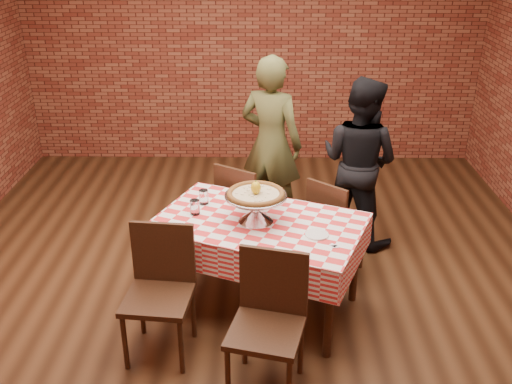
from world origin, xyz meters
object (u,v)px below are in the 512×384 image
chair_near_left (158,297)px  diner_olive (271,144)px  condiment_caddy (275,196)px  chair_far_left (247,208)px  water_glass_right (204,197)px  water_glass_left (195,207)px  pizza_stand (256,208)px  pizza (256,194)px  diner_black (359,162)px  chair_far_right (337,225)px  chair_near_right (266,330)px  table (259,265)px

chair_near_left → diner_olive: size_ratio=0.54×
condiment_caddy → chair_far_left: (-0.24, 0.54, -0.38)m
water_glass_right → water_glass_left: bearing=-105.4°
chair_near_left → condiment_caddy: bearing=52.5°
pizza_stand → condiment_caddy: (0.15, 0.29, -0.03)m
water_glass_right → diner_olive: size_ratio=0.07×
diner_olive → pizza: bearing=109.9°
chair_far_left → diner_black: diner_black is taller
pizza_stand → water_glass_right: bearing=145.4°
diner_black → chair_far_left: bearing=54.0°
water_glass_left → chair_far_left: 0.90m
chair_far_left → chair_far_right: chair_far_left is taller
pizza_stand → water_glass_left: size_ratio=4.08×
water_glass_left → diner_black: bearing=36.2°
chair_near_left → chair_near_right: chair_near_right is taller
water_glass_right → diner_black: diner_black is taller
water_glass_right → diner_black: bearing=32.0°
water_glass_left → water_glass_right: size_ratio=1.00×
chair_near_left → pizza: bearing=46.4°
table → pizza_stand: 0.49m
water_glass_left → chair_far_right: size_ratio=0.13×
table → chair_far_left: 0.85m
pizza_stand → chair_far_left: (-0.09, 0.83, -0.41)m
pizza_stand → chair_far_left: 0.93m
chair_near_left → chair_far_left: (0.57, 1.39, -0.01)m
water_glass_right → chair_far_right: bearing=13.8°
water_glass_left → chair_far_left: bearing=62.6°
table → chair_near_left: bearing=-140.7°
water_glass_left → chair_near_left: chair_near_left is taller
water_glass_left → chair_near_right: bearing=-62.1°
condiment_caddy → water_glass_left: bearing=-119.0°
chair_near_left → chair_near_right: (0.73, -0.34, 0.00)m
table → condiment_caddy: condiment_caddy is taller
chair_near_right → diner_olive: 2.35m
table → chair_near_right: size_ratio=1.60×
chair_far_right → diner_olive: size_ratio=0.51×
chair_near_left → diner_black: diner_black is taller
water_glass_left → chair_near_right: size_ratio=0.12×
water_glass_right → diner_black: (1.34, 0.84, -0.03)m
chair_far_right → diner_black: 0.71m
condiment_caddy → chair_near_right: size_ratio=0.15×
pizza → chair_far_right: (0.68, 0.56, -0.54)m
chair_near_left → chair_near_right: size_ratio=1.00×
pizza_stand → diner_black: (0.93, 1.12, -0.08)m
water_glass_left → table: bearing=-12.6°
table → condiment_caddy: bearing=67.1°
pizza_stand → condiment_caddy: size_ratio=3.37×
pizza → chair_near_left: bearing=-139.5°
pizza → chair_far_left: pizza is taller
chair_near_left → chair_far_left: 1.51m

